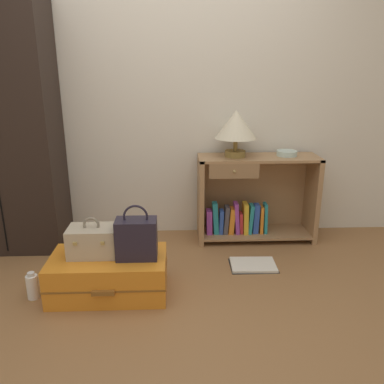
% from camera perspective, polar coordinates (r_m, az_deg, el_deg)
% --- Properties ---
extents(ground_plane, '(9.00, 9.00, 0.00)m').
position_cam_1_polar(ground_plane, '(2.39, -3.24, -19.49)').
color(ground_plane, olive).
extents(back_wall, '(6.40, 0.10, 2.60)m').
position_cam_1_polar(back_wall, '(3.40, -3.31, 15.31)').
color(back_wall, silver).
rests_on(back_wall, ground_plane).
extents(wardrobe, '(0.81, 0.47, 1.98)m').
position_cam_1_polar(wardrobe, '(3.41, -25.82, 8.39)').
color(wardrobe, black).
rests_on(wardrobe, ground_plane).
extents(bookshelf, '(1.00, 0.35, 0.74)m').
position_cam_1_polar(bookshelf, '(3.41, 8.69, -1.10)').
color(bookshelf, '#A37A51').
rests_on(bookshelf, ground_plane).
extents(table_lamp, '(0.34, 0.34, 0.38)m').
position_cam_1_polar(table_lamp, '(3.23, 6.42, 9.53)').
color(table_lamp, olive).
rests_on(table_lamp, bookshelf).
extents(bowl, '(0.17, 0.17, 0.04)m').
position_cam_1_polar(bowl, '(3.37, 13.61, 5.50)').
color(bowl, silver).
rests_on(bowl, bookshelf).
extents(suitcase_large, '(0.76, 0.45, 0.26)m').
position_cam_1_polar(suitcase_large, '(2.70, -11.98, -11.66)').
color(suitcase_large, orange).
rests_on(suitcase_large, ground_plane).
extents(train_case, '(0.31, 0.21, 0.26)m').
position_cam_1_polar(train_case, '(2.65, -14.24, -6.90)').
color(train_case, '#B7A88E').
rests_on(train_case, suitcase_large).
extents(handbag, '(0.26, 0.15, 0.36)m').
position_cam_1_polar(handbag, '(2.54, -8.06, -6.65)').
color(handbag, '#231E2D').
rests_on(handbag, suitcase_large).
extents(bottle, '(0.08, 0.08, 0.19)m').
position_cam_1_polar(bottle, '(2.81, -22.16, -12.57)').
color(bottle, white).
rests_on(bottle, ground_plane).
extents(open_book_on_floor, '(0.35, 0.25, 0.02)m').
position_cam_1_polar(open_book_on_floor, '(3.06, 8.87, -10.43)').
color(open_book_on_floor, white).
rests_on(open_book_on_floor, ground_plane).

